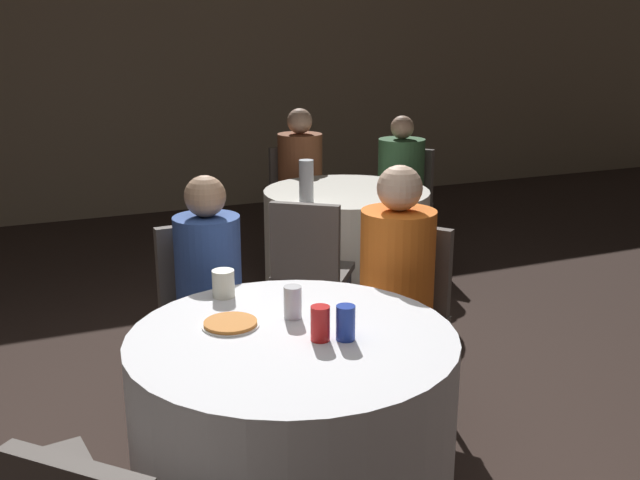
{
  "coord_description": "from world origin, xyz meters",
  "views": [
    {
      "loc": [
        -0.78,
        -2.22,
        1.74
      ],
      "look_at": [
        0.45,
        0.65,
        0.85
      ],
      "focal_mm": 40.0,
      "sensor_mm": 36.0,
      "label": 1
    }
  ],
  "objects": [
    {
      "name": "soda_can_silver",
      "position": [
        0.09,
        0.06,
        0.81
      ],
      "size": [
        0.07,
        0.07,
        0.12
      ],
      "color": "silver",
      "rests_on": "table_near"
    },
    {
      "name": "chair_far_north",
      "position": [
        1.25,
        2.98,
        0.54
      ],
      "size": [
        0.41,
        0.41,
        0.89
      ],
      "rotation": [
        0.0,
        0.0,
        -3.16
      ],
      "color": "#59514C",
      "rests_on": "ground_plane"
    },
    {
      "name": "bottle_far",
      "position": [
        0.85,
        1.79,
        0.88
      ],
      "size": [
        0.09,
        0.09,
        0.27
      ],
      "color": "silver",
      "rests_on": "table_far"
    },
    {
      "name": "person_green_jacket",
      "position": [
        1.89,
        2.49,
        0.6
      ],
      "size": [
        0.5,
        0.48,
        1.16
      ],
      "rotation": [
        0.0,
        0.0,
        -4.08
      ],
      "color": "black",
      "rests_on": "ground_plane"
    },
    {
      "name": "person_blue_shirt",
      "position": [
        -0.03,
        0.73,
        0.57
      ],
      "size": [
        0.31,
        0.49,
        1.15
      ],
      "rotation": [
        0.0,
        0.0,
        -3.07
      ],
      "color": "black",
      "rests_on": "ground_plane"
    },
    {
      "name": "cup_near",
      "position": [
        -0.08,
        0.37,
        0.8
      ],
      "size": [
        0.09,
        0.09,
        0.11
      ],
      "color": "silver",
      "rests_on": "table_near"
    },
    {
      "name": "chair_far_southwest",
      "position": [
        0.65,
        1.25,
        0.54
      ],
      "size": [
        0.56,
        0.56,
        0.89
      ],
      "rotation": [
        0.0,
        0.0,
        -0.65
      ],
      "color": "#59514C",
      "rests_on": "ground_plane"
    },
    {
      "name": "chair_near_northeast",
      "position": [
        0.82,
        0.51,
        0.54
      ],
      "size": [
        0.56,
        0.56,
        0.89
      ],
      "rotation": [
        0.0,
        0.0,
        -4.07
      ],
      "color": "#59514C",
      "rests_on": "ground_plane"
    },
    {
      "name": "soda_can_red",
      "position": [
        0.1,
        -0.16,
        0.81
      ],
      "size": [
        0.07,
        0.07,
        0.12
      ],
      "color": "red",
      "rests_on": "table_near"
    },
    {
      "name": "table_far",
      "position": [
        1.23,
        2.02,
        0.37
      ],
      "size": [
        1.12,
        1.12,
        0.75
      ],
      "color": "white",
      "rests_on": "ground_plane"
    },
    {
      "name": "chair_far_northeast",
      "position": [
        2.02,
        2.59,
        0.54
      ],
      "size": [
        0.56,
        0.56,
        0.89
      ],
      "rotation": [
        0.0,
        0.0,
        -4.08
      ],
      "color": "#59514C",
      "rests_on": "ground_plane"
    },
    {
      "name": "person_floral_shirt",
      "position": [
        1.25,
        2.83,
        0.62
      ],
      "size": [
        0.35,
        0.51,
        1.21
      ],
      "rotation": [
        0.0,
        0.0,
        -3.16
      ],
      "color": "#33384C",
      "rests_on": "ground_plane"
    },
    {
      "name": "chair_near_north",
      "position": [
        -0.04,
        0.9,
        0.54
      ],
      "size": [
        0.43,
        0.43,
        0.89
      ],
      "rotation": [
        0.0,
        0.0,
        -3.07
      ],
      "color": "#59514C",
      "rests_on": "ground_plane"
    },
    {
      "name": "person_orange_shirt",
      "position": [
        0.7,
        0.42,
        0.61
      ],
      "size": [
        0.48,
        0.46,
        1.2
      ],
      "rotation": [
        0.0,
        0.0,
        -4.07
      ],
      "color": "#4C4238",
      "rests_on": "ground_plane"
    },
    {
      "name": "soda_can_blue",
      "position": [
        0.19,
        -0.19,
        0.81
      ],
      "size": [
        0.07,
        0.07,
        0.12
      ],
      "color": "#1E38A5",
      "rests_on": "table_near"
    },
    {
      "name": "pizza_plate_near",
      "position": [
        -0.14,
        0.07,
        0.75
      ],
      "size": [
        0.21,
        0.21,
        0.02
      ],
      "color": "white",
      "rests_on": "table_near"
    },
    {
      "name": "wall_back",
      "position": [
        0.0,
        5.0,
        1.4
      ],
      "size": [
        16.0,
        0.06,
        2.8
      ],
      "color": "gray",
      "rests_on": "ground_plane"
    },
    {
      "name": "table_near",
      "position": [
        0.03,
        -0.08,
        0.37
      ],
      "size": [
        1.15,
        1.15,
        0.75
      ],
      "color": "silver",
      "rests_on": "ground_plane"
    }
  ]
}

